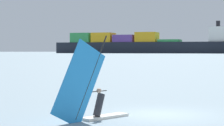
% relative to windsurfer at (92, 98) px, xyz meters
% --- Properties ---
extents(ground_plane, '(4000.00, 4000.00, 0.00)m').
position_rel_windsurfer_xyz_m(ground_plane, '(2.09, 2.90, -0.95)').
color(ground_plane, gray).
extents(windsurfer, '(1.71, 4.02, 3.86)m').
position_rel_windsurfer_xyz_m(windsurfer, '(0.00, 0.00, 0.00)').
color(windsurfer, white).
rests_on(windsurfer, ground_plane).
extents(cargo_ship, '(197.43, 48.54, 32.66)m').
position_rel_windsurfer_xyz_m(cargo_ship, '(-160.80, 415.50, 8.31)').
color(cargo_ship, black).
rests_on(cargo_ship, ground_plane).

